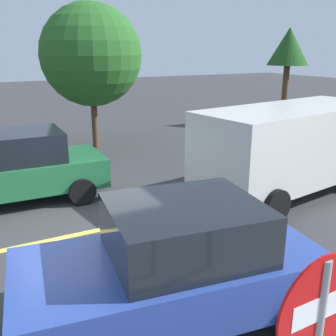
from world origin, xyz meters
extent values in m
plane|color=#38383A|center=(0.00, 0.00, 0.00)|extent=(80.00, 80.00, 0.00)
cube|color=#E0D14C|center=(3.00, 0.00, 0.01)|extent=(28.00, 0.16, 0.01)
cylinder|color=red|center=(0.14, -5.65, 1.96)|extent=(0.76, 0.04, 0.76)
cube|color=white|center=(0.14, -5.65, 1.96)|extent=(0.53, 0.04, 0.18)
cube|color=silver|center=(5.40, -0.12, 1.29)|extent=(5.43, 2.73, 1.82)
cube|color=black|center=(3.34, -0.42, 1.69)|extent=(0.42, 1.84, 0.80)
cylinder|color=black|center=(3.80, -1.37, 0.38)|extent=(0.79, 0.37, 0.76)
cylinder|color=black|center=(3.51, 0.61, 0.38)|extent=(0.79, 0.37, 0.76)
cylinder|color=black|center=(7.01, 1.12, 0.38)|extent=(0.79, 0.37, 0.76)
cube|color=#236B3D|center=(-0.99, 2.48, 0.66)|extent=(4.52, 1.92, 0.69)
cube|color=black|center=(-0.77, 2.47, 1.35)|extent=(2.19, 1.64, 0.69)
cylinder|color=black|center=(0.50, 1.53, 0.32)|extent=(0.65, 0.24, 0.64)
cylinder|color=black|center=(0.55, 3.34, 0.32)|extent=(0.65, 0.24, 0.64)
cube|color=#2D479E|center=(0.39, -3.11, 0.66)|extent=(4.19, 2.32, 0.68)
cube|color=black|center=(0.59, -3.14, 1.34)|extent=(2.10, 1.83, 0.68)
cylinder|color=black|center=(-0.83, -2.03, 0.32)|extent=(0.66, 0.30, 0.64)
cylinder|color=black|center=(1.62, -4.19, 0.32)|extent=(0.66, 0.30, 0.64)
cylinder|color=black|center=(1.85, -2.39, 0.32)|extent=(0.66, 0.30, 0.64)
cylinder|color=#513823|center=(11.82, 6.90, 1.40)|extent=(0.28, 0.28, 2.80)
cone|color=#1E4C1C|center=(11.82, 6.90, 3.64)|extent=(1.88, 1.88, 1.67)
cylinder|color=#513823|center=(2.53, 6.85, 1.17)|extent=(0.23, 0.23, 2.34)
sphere|color=#286023|center=(2.53, 6.85, 3.33)|extent=(3.57, 3.57, 3.57)
camera|label=1|loc=(-1.73, -7.10, 3.56)|focal=41.99mm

